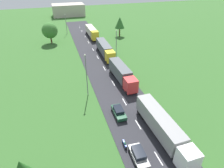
% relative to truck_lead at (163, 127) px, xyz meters
% --- Properties ---
extents(road, '(10.00, 140.00, 0.06)m').
position_rel_truck_lead_xyz_m(road, '(-2.39, 10.28, -2.12)').
color(road, '#2B2B30').
rests_on(road, ground).
extents(lane_marking_centre, '(0.16, 124.06, 0.01)m').
position_rel_truck_lead_xyz_m(lane_marking_centre, '(-2.39, 7.80, -2.08)').
color(lane_marking_centre, white).
rests_on(lane_marking_centre, road).
extents(truck_lead, '(2.83, 14.19, 3.59)m').
position_rel_truck_lead_xyz_m(truck_lead, '(0.00, 0.00, 0.00)').
color(truck_lead, white).
rests_on(truck_lead, road).
extents(truck_second, '(2.83, 12.33, 3.71)m').
position_rel_truck_lead_xyz_m(truck_second, '(-0.19, 18.18, 0.01)').
color(truck_second, red).
rests_on(truck_second, road).
extents(truck_third, '(2.67, 13.79, 3.56)m').
position_rel_truck_lead_xyz_m(truck_third, '(0.14, 34.42, -0.02)').
color(truck_third, yellow).
rests_on(truck_third, road).
extents(truck_fourth, '(2.61, 12.77, 3.57)m').
position_rel_truck_lead_xyz_m(truck_fourth, '(0.11, 53.56, -0.07)').
color(truck_fourth, yellow).
rests_on(truck_fourth, road).
extents(car_second, '(1.90, 4.18, 1.49)m').
position_rel_truck_lead_xyz_m(car_second, '(-5.14, -2.73, -1.32)').
color(car_second, gray).
rests_on(car_second, road).
extents(car_third, '(1.83, 4.26, 1.46)m').
position_rel_truck_lead_xyz_m(car_third, '(-4.79, 6.95, -1.32)').
color(car_third, '#19472D').
rests_on(car_third, road).
extents(motorcycle_courier, '(0.28, 1.94, 0.91)m').
position_rel_truck_lead_xyz_m(motorcycle_courier, '(-6.25, -0.09, -1.61)').
color(motorcycle_courier, black).
rests_on(motorcycle_courier, road).
extents(lamppost_second, '(0.36, 0.36, 9.26)m').
position_rel_truck_lead_xyz_m(lamppost_second, '(-8.90, 15.05, 2.97)').
color(lamppost_second, slate).
rests_on(lamppost_second, ground).
extents(lamppost_third, '(0.36, 0.36, 7.47)m').
position_rel_truck_lead_xyz_m(lamppost_third, '(3.78, 34.72, 2.06)').
color(lamppost_third, slate).
rests_on(lamppost_third, ground).
extents(lamppost_fourth, '(0.36, 0.36, 7.62)m').
position_rel_truck_lead_xyz_m(lamppost_fourth, '(-8.65, 61.09, 2.13)').
color(lamppost_fourth, slate).
rests_on(lamppost_fourth, ground).
extents(tree_oak, '(5.33, 5.33, 7.17)m').
position_rel_truck_lead_xyz_m(tree_oak, '(-15.08, 50.91, 2.34)').
color(tree_oak, '#513823').
rests_on(tree_oak, ground).
extents(tree_maple, '(3.75, 3.75, 7.28)m').
position_rel_truck_lead_xyz_m(tree_maple, '(10.68, 51.62, 3.02)').
color(tree_maple, '#513823').
rests_on(tree_maple, ground).
extents(distant_building, '(16.99, 9.95, 6.11)m').
position_rel_truck_lead_xyz_m(distant_building, '(-4.24, 95.08, 0.90)').
color(distant_building, '#B2A899').
rests_on(distant_building, ground).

